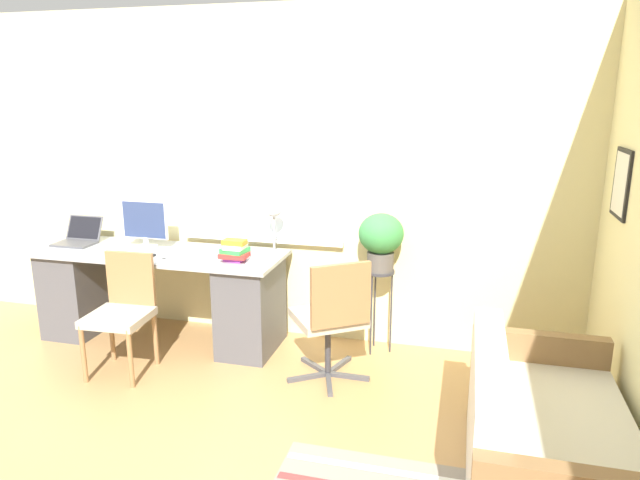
% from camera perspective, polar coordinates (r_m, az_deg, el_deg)
% --- Properties ---
extents(ground_plane, '(14.00, 14.00, 0.00)m').
position_cam_1_polar(ground_plane, '(4.50, -9.15, -12.37)').
color(ground_plane, tan).
extents(wall_back_with_window, '(9.00, 0.12, 2.70)m').
position_cam_1_polar(wall_back_with_window, '(4.78, -6.09, 6.35)').
color(wall_back_with_window, beige).
rests_on(wall_back_with_window, ground_plane).
extents(wall_right_with_picture, '(0.08, 9.00, 2.70)m').
position_cam_1_polar(wall_right_with_picture, '(3.85, 29.00, 2.65)').
color(wall_right_with_picture, beige).
rests_on(wall_right_with_picture, ground_plane).
extents(desk, '(2.06, 0.69, 0.77)m').
position_cam_1_polar(desk, '(4.94, -15.55, -5.09)').
color(desk, '#9EA3A8').
rests_on(desk, ground_plane).
extents(laptop, '(0.33, 0.31, 0.22)m').
position_cam_1_polar(laptop, '(5.32, -23.04, 0.20)').
color(laptop, '#4C4C51').
rests_on(laptop, desk).
extents(monitor, '(0.40, 0.19, 0.40)m').
position_cam_1_polar(monitor, '(4.94, -17.11, 1.57)').
color(monitor, silver).
rests_on(monitor, desk).
extents(keyboard, '(0.35, 0.14, 0.02)m').
position_cam_1_polar(keyboard, '(4.75, -18.33, -1.48)').
color(keyboard, black).
rests_on(keyboard, desk).
extents(mouse, '(0.04, 0.07, 0.04)m').
position_cam_1_polar(mouse, '(4.62, -15.30, -1.55)').
color(mouse, silver).
rests_on(mouse, desk).
extents(desk_lamp, '(0.13, 0.13, 0.38)m').
position_cam_1_polar(desk_lamp, '(4.58, -4.65, 2.23)').
color(desk_lamp, '#ADADB2').
rests_on(desk_lamp, desk).
extents(book_stack, '(0.22, 0.19, 0.17)m').
position_cam_1_polar(book_stack, '(4.41, -8.53, -1.05)').
color(book_stack, purple).
rests_on(book_stack, desk).
extents(desk_chair_wooden, '(0.44, 0.45, 0.87)m').
position_cam_1_polar(desk_chair_wooden, '(4.47, -19.18, -6.57)').
color(desk_chair_wooden, olive).
rests_on(desk_chair_wooden, ground_plane).
extents(office_chair_swivel, '(0.64, 0.64, 0.92)m').
position_cam_1_polar(office_chair_swivel, '(4.05, 1.19, -7.67)').
color(office_chair_swivel, '#47474C').
rests_on(office_chair_swivel, ground_plane).
extents(couch_loveseat, '(0.79, 1.42, 0.76)m').
position_cam_1_polar(couch_loveseat, '(3.28, 21.28, -18.67)').
color(couch_loveseat, silver).
rests_on(couch_loveseat, ground_plane).
extents(plant_stand, '(0.23, 0.23, 0.68)m').
position_cam_1_polar(plant_stand, '(4.51, 6.00, -4.29)').
color(plant_stand, '#333338').
rests_on(plant_stand, ground_plane).
extents(potted_plant, '(0.35, 0.35, 0.45)m').
position_cam_1_polar(potted_plant, '(4.40, 6.12, 0.24)').
color(potted_plant, '#514C47').
rests_on(potted_plant, plant_stand).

